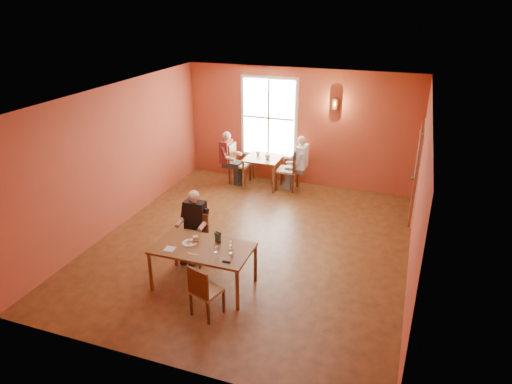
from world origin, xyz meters
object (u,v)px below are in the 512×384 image
(diner_white, at_px, (289,164))
(chair_diner_main, at_px, (194,240))
(chair_empty, at_px, (207,290))
(diner_maroon, at_px, (239,158))
(second_table, at_px, (263,172))
(main_table, at_px, (204,267))
(diner_main, at_px, (193,232))
(chair_diner_white, at_px, (287,169))
(chair_diner_maroon, at_px, (240,164))

(diner_white, bearing_deg, chair_diner_main, 170.19)
(chair_empty, bearing_deg, diner_white, 109.20)
(diner_maroon, bearing_deg, second_table, 90.00)
(chair_empty, xyz_separation_m, second_table, (-0.87, 5.28, -0.06))
(main_table, bearing_deg, chair_empty, -60.81)
(diner_main, relative_size, second_table, 1.46)
(chair_empty, distance_m, chair_diner_white, 5.29)
(chair_diner_main, height_order, chair_diner_white, chair_diner_white)
(chair_diner_main, distance_m, diner_white, 4.03)
(main_table, relative_size, second_table, 1.85)
(chair_diner_white, relative_size, diner_white, 0.80)
(chair_diner_white, relative_size, diner_maroon, 0.81)
(chair_diner_main, relative_size, chair_diner_white, 0.85)
(chair_diner_main, height_order, second_table, chair_diner_main)
(main_table, distance_m, diner_white, 4.63)
(diner_main, xyz_separation_m, diner_maroon, (-0.67, 4.00, 0.03))
(chair_diner_maroon, bearing_deg, second_table, 90.00)
(second_table, bearing_deg, chair_diner_white, 0.00)
(chair_empty, xyz_separation_m, diner_white, (-0.19, 5.28, 0.23))
(diner_main, height_order, chair_diner_maroon, diner_main)
(diner_main, height_order, diner_white, diner_white)
(chair_empty, height_order, diner_white, diner_white)
(chair_empty, distance_m, diner_white, 5.29)
(chair_diner_white, height_order, diner_white, diner_white)
(second_table, bearing_deg, diner_white, 0.00)
(chair_diner_main, distance_m, chair_empty, 1.58)
(main_table, xyz_separation_m, chair_diner_white, (0.16, 4.62, 0.16))
(chair_diner_main, bearing_deg, chair_diner_maroon, -80.78)
(main_table, relative_size, diner_maroon, 1.21)
(chair_diner_white, distance_m, diner_maroon, 1.34)
(chair_empty, xyz_separation_m, chair_diner_maroon, (-1.52, 5.28, 0.08))
(diner_white, xyz_separation_m, chair_diner_maroon, (-1.33, 0.00, -0.15))
(diner_white, height_order, chair_diner_maroon, diner_white)
(second_table, height_order, chair_diner_maroon, chair_diner_maroon)
(main_table, height_order, chair_diner_maroon, chair_diner_maroon)
(diner_maroon, bearing_deg, diner_white, 90.00)
(chair_diner_main, xyz_separation_m, chair_diner_white, (0.66, 3.97, 0.08))
(second_table, relative_size, diner_maroon, 0.66)
(second_table, xyz_separation_m, chair_diner_maroon, (-0.65, 0.00, 0.14))
(main_table, height_order, diner_maroon, diner_maroon)
(diner_main, distance_m, second_table, 4.00)
(chair_diner_white, bearing_deg, chair_diner_main, 170.61)
(chair_diner_white, bearing_deg, chair_empty, -177.66)
(diner_main, xyz_separation_m, chair_diner_maroon, (-0.64, 4.00, -0.11))
(main_table, bearing_deg, second_table, 96.11)
(chair_diner_main, height_order, chair_empty, chair_diner_main)
(diner_main, bearing_deg, main_table, 128.88)
(chair_diner_maroon, height_order, diner_maroon, diner_maroon)
(diner_main, xyz_separation_m, chair_empty, (0.87, -1.29, -0.20))
(chair_empty, bearing_deg, chair_diner_main, 140.73)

